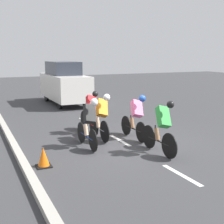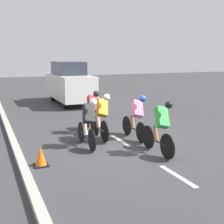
{
  "view_description": "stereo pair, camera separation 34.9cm",
  "coord_description": "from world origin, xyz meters",
  "px_view_note": "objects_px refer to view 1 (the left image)",
  "views": [
    {
      "loc": [
        4.29,
        8.33,
        2.74
      ],
      "look_at": [
        0.28,
        -0.33,
        0.95
      ],
      "focal_mm": 50.0,
      "sensor_mm": 36.0,
      "label": 1
    },
    {
      "loc": [
        3.97,
        8.47,
        2.74
      ],
      "look_at": [
        0.28,
        -0.33,
        0.95
      ],
      "focal_mm": 50.0,
      "sensor_mm": 36.0,
      "label": 2
    }
  ],
  "objects_px": {
    "cyclist_green": "(162,126)",
    "support_car": "(64,83)",
    "cyclist_pink": "(136,116)",
    "traffic_cone": "(44,157)",
    "cyclist_orange": "(101,115)",
    "cyclist_black": "(89,121)",
    "cyclist_red": "(91,111)"
  },
  "relations": [
    {
      "from": "cyclist_orange",
      "to": "support_car",
      "type": "bearing_deg",
      "value": -97.51
    },
    {
      "from": "cyclist_green",
      "to": "cyclist_pink",
      "type": "relative_size",
      "value": 1.02
    },
    {
      "from": "traffic_cone",
      "to": "cyclist_black",
      "type": "bearing_deg",
      "value": -146.88
    },
    {
      "from": "support_car",
      "to": "cyclist_orange",
      "type": "bearing_deg",
      "value": 82.49
    },
    {
      "from": "cyclist_orange",
      "to": "cyclist_black",
      "type": "height_order",
      "value": "cyclist_orange"
    },
    {
      "from": "cyclist_orange",
      "to": "cyclist_green",
      "type": "bearing_deg",
      "value": 114.38
    },
    {
      "from": "cyclist_red",
      "to": "traffic_cone",
      "type": "height_order",
      "value": "cyclist_red"
    },
    {
      "from": "support_car",
      "to": "cyclist_red",
      "type": "bearing_deg",
      "value": 81.29
    },
    {
      "from": "cyclist_orange",
      "to": "traffic_cone",
      "type": "height_order",
      "value": "cyclist_orange"
    },
    {
      "from": "cyclist_pink",
      "to": "cyclist_black",
      "type": "height_order",
      "value": "cyclist_black"
    },
    {
      "from": "cyclist_pink",
      "to": "cyclist_green",
      "type": "bearing_deg",
      "value": 86.54
    },
    {
      "from": "cyclist_pink",
      "to": "support_car",
      "type": "bearing_deg",
      "value": -89.7
    },
    {
      "from": "cyclist_black",
      "to": "support_car",
      "type": "distance_m",
      "value": 8.4
    },
    {
      "from": "cyclist_pink",
      "to": "support_car",
      "type": "xyz_separation_m",
      "value": [
        0.04,
        -7.99,
        0.38
      ]
    },
    {
      "from": "cyclist_orange",
      "to": "cyclist_black",
      "type": "xyz_separation_m",
      "value": [
        0.67,
        0.68,
        0.01
      ]
    },
    {
      "from": "cyclist_orange",
      "to": "traffic_cone",
      "type": "relative_size",
      "value": 3.36
    },
    {
      "from": "traffic_cone",
      "to": "cyclist_green",
      "type": "bearing_deg",
      "value": 173.83
    },
    {
      "from": "cyclist_orange",
      "to": "cyclist_green",
      "type": "height_order",
      "value": "cyclist_green"
    },
    {
      "from": "cyclist_green",
      "to": "cyclist_black",
      "type": "height_order",
      "value": "cyclist_green"
    },
    {
      "from": "cyclist_pink",
      "to": "traffic_cone",
      "type": "bearing_deg",
      "value": 21.26
    },
    {
      "from": "cyclist_orange",
      "to": "cyclist_black",
      "type": "relative_size",
      "value": 0.99
    },
    {
      "from": "cyclist_orange",
      "to": "cyclist_pink",
      "type": "relative_size",
      "value": 0.97
    },
    {
      "from": "cyclist_green",
      "to": "cyclist_black",
      "type": "xyz_separation_m",
      "value": [
        1.6,
        -1.39,
        0.01
      ]
    },
    {
      "from": "support_car",
      "to": "traffic_cone",
      "type": "xyz_separation_m",
      "value": [
        3.26,
        9.27,
        -0.91
      ]
    },
    {
      "from": "cyclist_green",
      "to": "support_car",
      "type": "xyz_separation_m",
      "value": [
        -0.06,
        -9.61,
        0.36
      ]
    },
    {
      "from": "cyclist_black",
      "to": "traffic_cone",
      "type": "height_order",
      "value": "cyclist_black"
    },
    {
      "from": "traffic_cone",
      "to": "cyclist_red",
      "type": "bearing_deg",
      "value": -130.79
    },
    {
      "from": "support_car",
      "to": "cyclist_black",
      "type": "bearing_deg",
      "value": 78.58
    },
    {
      "from": "cyclist_orange",
      "to": "cyclist_green",
      "type": "distance_m",
      "value": 2.27
    },
    {
      "from": "cyclist_orange",
      "to": "cyclist_pink",
      "type": "xyz_separation_m",
      "value": [
        -1.04,
        0.44,
        -0.02
      ]
    },
    {
      "from": "cyclist_green",
      "to": "cyclist_red",
      "type": "height_order",
      "value": "cyclist_green"
    },
    {
      "from": "cyclist_red",
      "to": "support_car",
      "type": "relative_size",
      "value": 0.37
    }
  ]
}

